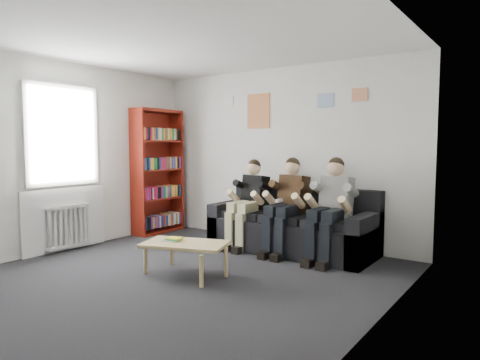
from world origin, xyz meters
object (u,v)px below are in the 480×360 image
object	(u,v)px
person_left	(247,203)
bookshelf	(158,171)
coffee_table	(185,246)
person_right	(330,209)
sofa	(293,228)
person_middle	(286,206)

from	to	relation	value
person_left	bookshelf	bearing A→B (deg)	-173.35
coffee_table	person_right	size ratio (longest dim) A/B	0.71
person_right	person_left	bearing A→B (deg)	-176.75
sofa	person_left	size ratio (longest dim) A/B	1.79
person_left	person_middle	world-z (taller)	person_middle
bookshelf	coffee_table	distance (m)	2.69
person_right	coffee_table	bearing A→B (deg)	-122.53
person_left	person_middle	size ratio (longest dim) A/B	0.97
person_middle	person_right	distance (m)	0.65
bookshelf	person_middle	size ratio (longest dim) A/B	1.58
coffee_table	person_left	bearing A→B (deg)	96.74
coffee_table	person_right	xyz separation A→B (m)	(1.11, 1.54, 0.34)
coffee_table	person_left	distance (m)	1.58
bookshelf	person_right	size ratio (longest dim) A/B	1.57
person_left	person_middle	bearing A→B (deg)	7.02
bookshelf	person_left	distance (m)	1.93
coffee_table	person_middle	world-z (taller)	person_middle
person_right	bookshelf	bearing A→B (deg)	-177.02
person_middle	person_right	xyz separation A→B (m)	(0.65, -0.00, 0.01)
bookshelf	person_middle	xyz separation A→B (m)	(2.53, -0.02, -0.38)
person_middle	bookshelf	bearing A→B (deg)	-172.32
bookshelf	person_left	size ratio (longest dim) A/B	1.63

